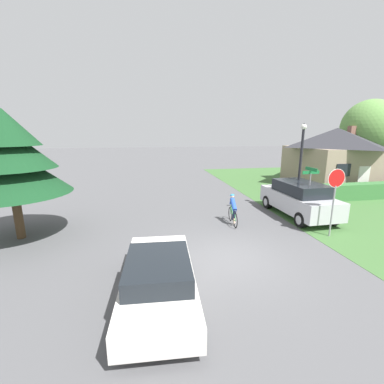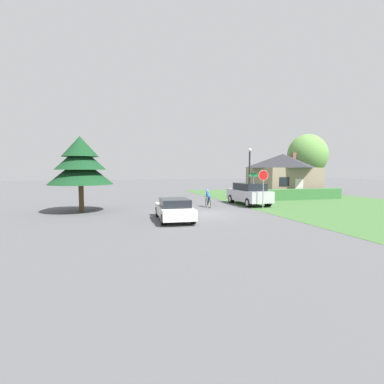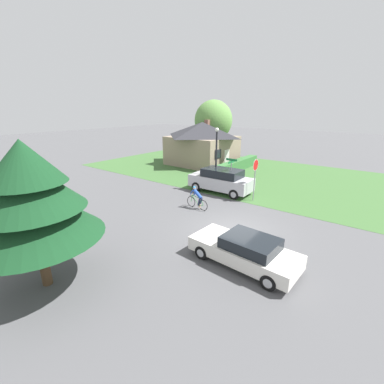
{
  "view_description": "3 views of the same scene",
  "coord_description": "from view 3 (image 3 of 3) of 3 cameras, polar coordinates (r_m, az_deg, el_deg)",
  "views": [
    {
      "loc": [
        -2.82,
        -8.03,
        4.4
      ],
      "look_at": [
        -0.7,
        3.42,
        1.68
      ],
      "focal_mm": 24.0,
      "sensor_mm": 36.0,
      "label": 1
    },
    {
      "loc": [
        -6.35,
        -19.0,
        3.0
      ],
      "look_at": [
        -0.39,
        1.95,
        1.35
      ],
      "focal_mm": 28.0,
      "sensor_mm": 36.0,
      "label": 2
    },
    {
      "loc": [
        -11.27,
        -5.73,
        6.2
      ],
      "look_at": [
        0.49,
        3.17,
        1.38
      ],
      "focal_mm": 24.0,
      "sensor_mm": 36.0,
      "label": 3
    }
  ],
  "objects": [
    {
      "name": "hedge_row",
      "position": [
        27.13,
        9.68,
        5.77
      ],
      "size": [
        8.52,
        0.9,
        1.06
      ],
      "primitive_type": "cube",
      "color": "#387038",
      "rests_on": "ground"
    },
    {
      "name": "street_lamp",
      "position": [
        20.07,
        5.41,
        8.54
      ],
      "size": [
        0.3,
        0.3,
        4.89
      ],
      "color": "black",
      "rests_on": "ground"
    },
    {
      "name": "parked_suv_right",
      "position": [
        19.8,
        6.46,
        2.59
      ],
      "size": [
        2.13,
        4.85,
        1.84
      ],
      "rotation": [
        0.0,
        0.0,
        1.59
      ],
      "color": "#B7B7BC",
      "rests_on": "ground"
    },
    {
      "name": "stop_sign",
      "position": [
        18.07,
        13.87,
        4.5
      ],
      "size": [
        0.79,
        0.07,
        2.95
      ],
      "rotation": [
        0.0,
        0.0,
        3.14
      ],
      "color": "gray",
      "rests_on": "ground"
    },
    {
      "name": "street_name_sign",
      "position": [
        19.13,
        8.68,
        4.86
      ],
      "size": [
        0.9,
        0.9,
        2.73
      ],
      "color": "gray",
      "rests_on": "ground"
    },
    {
      "name": "conifer_tall_near",
      "position": [
        10.03,
        -32.28,
        -1.09
      ],
      "size": [
        4.47,
        4.47,
        5.31
      ],
      "color": "#4C3823",
      "rests_on": "ground"
    },
    {
      "name": "grass_verge_right",
      "position": [
        26.13,
        14.19,
        3.82
      ],
      "size": [
        16.0,
        36.0,
        0.01
      ],
      "primitive_type": "cube",
      "color": "#3D6633",
      "rests_on": "ground"
    },
    {
      "name": "sedan_left_lane",
      "position": [
        11.01,
        11.65,
        -12.58
      ],
      "size": [
        2.11,
        4.6,
        1.3
      ],
      "rotation": [
        0.0,
        0.0,
        1.51
      ],
      "color": "silver",
      "rests_on": "ground"
    },
    {
      "name": "cottage_house",
      "position": [
        29.84,
        2.27,
        10.88
      ],
      "size": [
        6.87,
        7.42,
        4.93
      ],
      "rotation": [
        0.0,
        0.0,
        -0.04
      ],
      "color": "gray",
      "rests_on": "ground"
    },
    {
      "name": "deciduous_tree_right",
      "position": [
        33.87,
        4.77,
        15.57
      ],
      "size": [
        4.77,
        4.77,
        7.26
      ],
      "color": "#4C3823",
      "rests_on": "ground"
    },
    {
      "name": "ground_plane",
      "position": [
        14.08,
        9.22,
        -8.28
      ],
      "size": [
        140.0,
        140.0,
        0.0
      ],
      "primitive_type": "plane",
      "color": "#515154"
    },
    {
      "name": "cyclist",
      "position": [
        16.51,
        1.16,
        -1.37
      ],
      "size": [
        0.44,
        1.75,
        1.46
      ],
      "rotation": [
        0.0,
        0.0,
        1.47
      ],
      "color": "black",
      "rests_on": "ground"
    }
  ]
}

